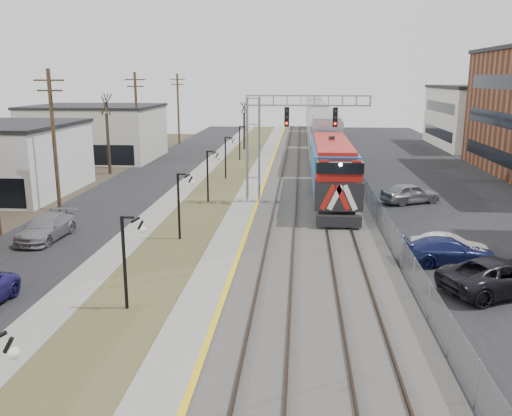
# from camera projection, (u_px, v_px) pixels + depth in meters

# --- Properties ---
(street_west) EXTENTS (7.00, 120.00, 0.04)m
(street_west) POSITION_uv_depth(u_px,v_px,m) (140.00, 183.00, 49.20)
(street_west) COLOR black
(street_west) RESTS_ON ground
(sidewalk) EXTENTS (2.00, 120.00, 0.08)m
(sidewalk) POSITION_uv_depth(u_px,v_px,m) (188.00, 184.00, 48.83)
(sidewalk) COLOR gray
(sidewalk) RESTS_ON ground
(grass_median) EXTENTS (4.00, 120.00, 0.06)m
(grass_median) POSITION_uv_depth(u_px,v_px,m) (221.00, 185.00, 48.59)
(grass_median) COLOR #494A27
(grass_median) RESTS_ON ground
(platform) EXTENTS (2.00, 120.00, 0.24)m
(platform) POSITION_uv_depth(u_px,v_px,m) (254.00, 184.00, 48.33)
(platform) COLOR gray
(platform) RESTS_ON ground
(ballast_bed) EXTENTS (8.00, 120.00, 0.20)m
(ballast_bed) POSITION_uv_depth(u_px,v_px,m) (311.00, 185.00, 47.94)
(ballast_bed) COLOR #595651
(ballast_bed) RESTS_ON ground
(parking_lot) EXTENTS (16.00, 120.00, 0.04)m
(parking_lot) POSITION_uv_depth(u_px,v_px,m) (449.00, 188.00, 47.00)
(parking_lot) COLOR black
(parking_lot) RESTS_ON ground
(platform_edge) EXTENTS (0.24, 120.00, 0.01)m
(platform_edge) POSITION_uv_depth(u_px,v_px,m) (264.00, 183.00, 48.23)
(platform_edge) COLOR gold
(platform_edge) RESTS_ON platform
(track_near) EXTENTS (1.58, 120.00, 0.15)m
(track_near) POSITION_uv_depth(u_px,v_px,m) (288.00, 183.00, 48.06)
(track_near) COLOR #2D2119
(track_near) RESTS_ON ballast_bed
(track_far) EXTENTS (1.58, 120.00, 0.15)m
(track_far) POSITION_uv_depth(u_px,v_px,m) (328.00, 184.00, 47.78)
(track_far) COLOR #2D2119
(track_far) RESTS_ON ballast_bed
(train) EXTENTS (3.00, 85.85, 5.33)m
(train) POSITION_uv_depth(u_px,v_px,m) (318.00, 125.00, 76.13)
(train) COLOR #125498
(train) RESTS_ON ground
(signal_gantry) EXTENTS (9.00, 1.07, 8.15)m
(signal_gantry) POSITION_uv_depth(u_px,v_px,m) (276.00, 130.00, 40.09)
(signal_gantry) COLOR gray
(signal_gantry) RESTS_ON ground
(lampposts) EXTENTS (0.14, 62.14, 4.00)m
(lampposts) POSITION_uv_depth(u_px,v_px,m) (180.00, 206.00, 31.94)
(lampposts) COLOR black
(lampposts) RESTS_ON ground
(utility_poles) EXTENTS (0.28, 80.28, 10.00)m
(utility_poles) POSITION_uv_depth(u_px,v_px,m) (54.00, 141.00, 38.58)
(utility_poles) COLOR #4C3823
(utility_poles) RESTS_ON ground
(fence) EXTENTS (0.04, 120.00, 1.60)m
(fence) POSITION_uv_depth(u_px,v_px,m) (359.00, 178.00, 47.44)
(fence) COLOR gray
(fence) RESTS_ON ground
(bare_trees) EXTENTS (12.30, 42.30, 5.95)m
(bare_trees) POSITION_uv_depth(u_px,v_px,m) (138.00, 149.00, 52.46)
(bare_trees) COLOR #382D23
(bare_trees) RESTS_ON ground
(car_lot_b) EXTENTS (4.19, 2.16, 1.32)m
(car_lot_b) POSITION_uv_depth(u_px,v_px,m) (449.00, 248.00, 28.33)
(car_lot_b) COLOR silver
(car_lot_b) RESTS_ON ground
(car_lot_c) EXTENTS (6.21, 4.59, 1.57)m
(car_lot_c) POSITION_uv_depth(u_px,v_px,m) (501.00, 277.00, 23.93)
(car_lot_c) COLOR black
(car_lot_c) RESTS_ON ground
(car_lot_d) EXTENTS (4.89, 2.37, 1.37)m
(car_lot_d) POSITION_uv_depth(u_px,v_px,m) (449.00, 252.00, 27.70)
(car_lot_d) COLOR #161D4F
(car_lot_d) RESTS_ON ground
(car_lot_e) EXTENTS (4.90, 3.56, 1.55)m
(car_lot_e) POSITION_uv_depth(u_px,v_px,m) (410.00, 194.00, 41.22)
(car_lot_e) COLOR gray
(car_lot_e) RESTS_ON ground
(car_street_b) EXTENTS (2.21, 4.96, 1.41)m
(car_street_b) POSITION_uv_depth(u_px,v_px,m) (46.00, 228.00, 31.97)
(car_street_b) COLOR gray
(car_street_b) RESTS_ON ground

